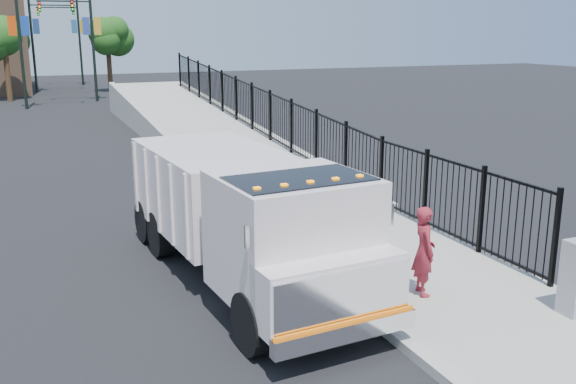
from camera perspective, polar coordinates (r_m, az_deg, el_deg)
name	(u,v)px	position (r m, az deg, el deg)	size (l,w,h in m)	color
ground	(326,283)	(12.26, 3.39, -8.04)	(120.00, 120.00, 0.00)	black
sidewalk	(477,304)	(11.68, 16.49, -9.51)	(3.55, 12.00, 0.12)	#9E998E
curb	(381,322)	(10.63, 8.25, -11.37)	(0.30, 12.00, 0.16)	#ADAAA3
ramp	(205,142)	(27.52, -7.40, 4.47)	(3.95, 24.00, 1.70)	#9E998E
iron_fence	(270,132)	(24.06, -1.59, 5.34)	(0.10, 28.00, 1.80)	black
truck	(246,211)	(11.79, -3.79, -1.74)	(2.90, 7.45, 2.50)	black
worker	(424,251)	(11.42, 11.99, -5.14)	(0.58, 0.38, 1.59)	maroon
debris	(349,255)	(13.27, 5.49, -5.58)	(0.32, 0.32, 0.08)	silver
light_pole_0	(25,34)	(41.22, -22.34, 12.90)	(3.77, 0.22, 8.00)	black
light_pole_1	(87,33)	(44.21, -17.41, 13.33)	(3.78, 0.22, 8.00)	black
light_pole_2	(36,32)	(51.80, -21.49, 13.06)	(3.78, 0.22, 8.00)	black
light_pole_3	(75,32)	(57.47, -18.39, 13.35)	(3.78, 0.22, 8.00)	black
tree_0	(4,40)	(46.04, -23.94, 12.26)	(2.56, 2.56, 5.28)	#382314
tree_1	(108,39)	(50.86, -15.75, 13.00)	(2.28, 2.28, 5.14)	#382314
tree_2	(7,37)	(59.72, -23.73, 12.52)	(3.34, 3.34, 5.67)	#382314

